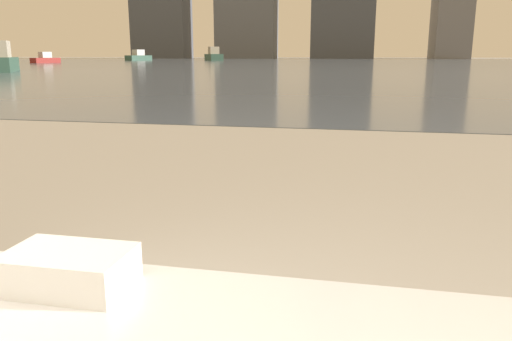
% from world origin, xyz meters
% --- Properties ---
extents(towel_stack, '(0.25, 0.16, 0.08)m').
position_xyz_m(towel_stack, '(-0.06, 0.82, 0.61)').
color(towel_stack, white).
rests_on(towel_stack, bathtub).
extents(harbor_water, '(180.00, 110.00, 0.01)m').
position_xyz_m(harbor_water, '(0.00, 62.00, 0.01)').
color(harbor_water, slate).
rests_on(harbor_water, ground_plane).
extents(harbor_boat_1, '(3.01, 4.79, 1.70)m').
position_xyz_m(harbor_boat_1, '(-34.67, 76.05, 0.61)').
color(harbor_boat_1, '#335647').
rests_on(harbor_boat_1, harbor_water).
extents(harbor_boat_2, '(2.14, 3.55, 1.26)m').
position_xyz_m(harbor_boat_2, '(-35.70, 53.05, 0.45)').
color(harbor_boat_2, maroon).
rests_on(harbor_boat_2, harbor_water).
extents(harbor_boat_3, '(4.43, 5.99, 2.15)m').
position_xyz_m(harbor_boat_3, '(-23.06, 79.04, 0.77)').
color(harbor_boat_3, '#335647').
rests_on(harbor_boat_3, harbor_water).
extents(skyline_tower_1, '(13.93, 6.76, 23.94)m').
position_xyz_m(skyline_tower_1, '(-26.55, 118.00, 11.97)').
color(skyline_tower_1, slate).
rests_on(skyline_tower_1, ground_plane).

